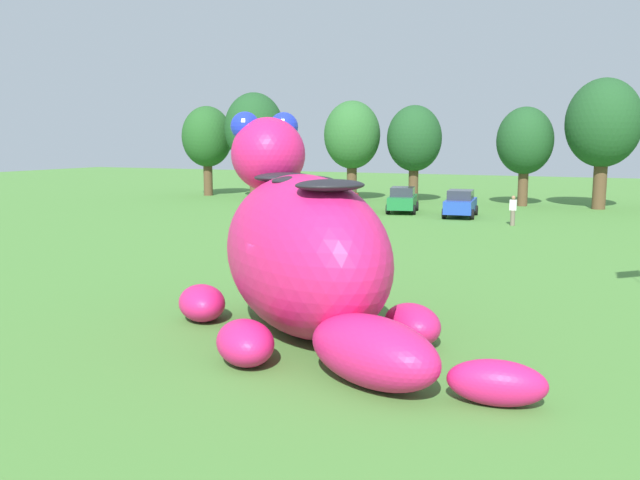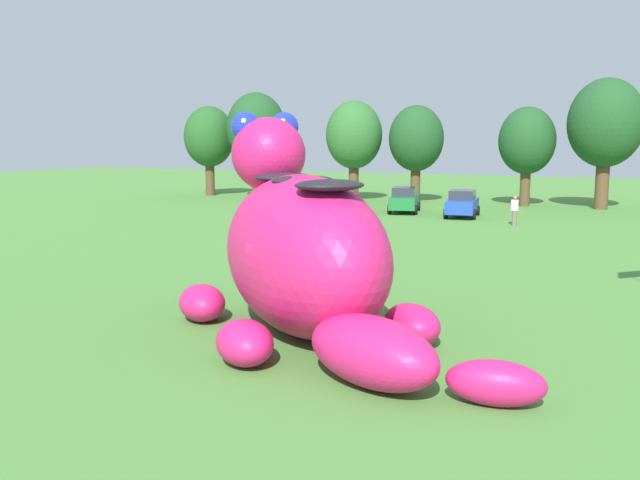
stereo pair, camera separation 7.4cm
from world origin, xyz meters
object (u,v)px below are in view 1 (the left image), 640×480
(car_blue, at_px, (461,203))
(spectator_by_cars, at_px, (513,211))
(giant_inflatable_creature, at_px, (304,252))
(car_red, at_px, (342,199))
(car_green, at_px, (403,200))

(car_blue, bearing_deg, spectator_by_cars, -39.70)
(giant_inflatable_creature, relative_size, spectator_by_cars, 6.04)
(spectator_by_cars, bearing_deg, giant_inflatable_creature, -93.56)
(car_blue, xyz_separation_m, spectator_by_cars, (3.70, -3.07, -0.01))
(car_red, distance_m, car_green, 4.14)
(giant_inflatable_creature, xyz_separation_m, car_red, (-10.32, 27.25, -1.21))
(car_red, relative_size, spectator_by_cars, 2.55)
(giant_inflatable_creature, distance_m, spectator_by_cars, 24.35)
(car_blue, relative_size, spectator_by_cars, 2.49)
(car_blue, bearing_deg, car_green, 165.86)
(giant_inflatable_creature, xyz_separation_m, car_blue, (-2.19, 27.34, -1.21))
(car_blue, height_order, spectator_by_cars, car_blue)
(giant_inflatable_creature, bearing_deg, car_blue, 94.57)
(car_red, height_order, car_green, same)
(car_blue, bearing_deg, giant_inflatable_creature, -85.43)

